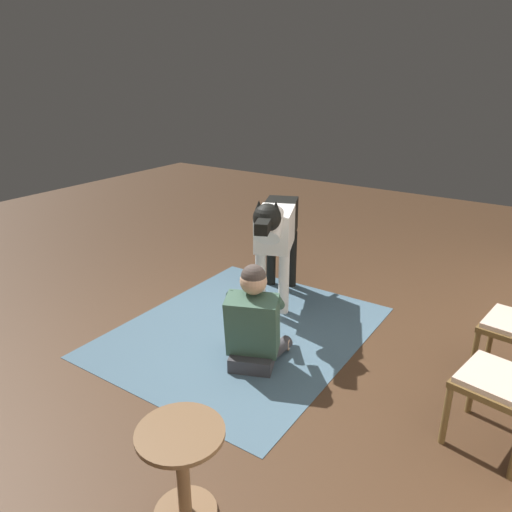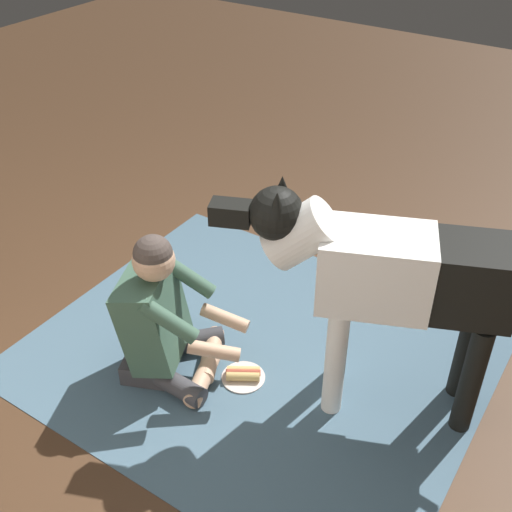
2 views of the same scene
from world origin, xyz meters
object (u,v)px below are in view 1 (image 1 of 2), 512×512
person_sitting_on_floor (254,323)px  large_dog (276,231)px  round_side_table (182,466)px  hot_dog_on_plate (263,333)px

person_sitting_on_floor → large_dog: bearing=-157.2°
large_dog → round_side_table: bearing=21.1°
round_side_table → person_sitting_on_floor: bearing=-160.1°
person_sitting_on_floor → large_dog: 1.17m
person_sitting_on_floor → hot_dog_on_plate: 0.53m
large_dog → hot_dog_on_plate: large_dog is taller
large_dog → hot_dog_on_plate: (0.62, 0.26, -0.75)m
person_sitting_on_floor → round_side_table: size_ratio=1.54×
large_dog → round_side_table: 2.61m
person_sitting_on_floor → round_side_table: person_sitting_on_floor is taller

